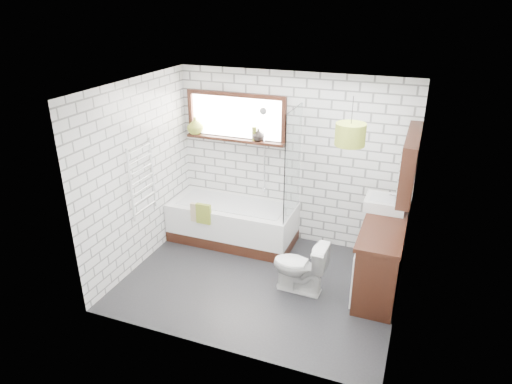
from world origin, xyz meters
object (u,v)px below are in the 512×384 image
at_px(vanity, 382,254).
at_px(pendant, 350,134).
at_px(toilet, 299,266).
at_px(bathtub, 233,222).
at_px(basin, 385,203).

distance_m(vanity, pendant, 1.79).
bearing_deg(pendant, toilet, 174.02).
height_order(bathtub, toilet, toilet).
relative_size(vanity, toilet, 2.27).
bearing_deg(basin, toilet, -134.53).
bearing_deg(bathtub, vanity, -9.86).
distance_m(bathtub, vanity, 2.25).
distance_m(bathtub, toilet, 1.56).
bearing_deg(pendant, bathtub, 152.35).
xyz_separation_m(vanity, toilet, (-0.93, -0.50, -0.10)).
height_order(vanity, pendant, pendant).
bearing_deg(toilet, bathtub, -122.38).
xyz_separation_m(bathtub, vanity, (2.21, -0.38, 0.15)).
height_order(vanity, basin, basin).
distance_m(basin, pendant, 1.51).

